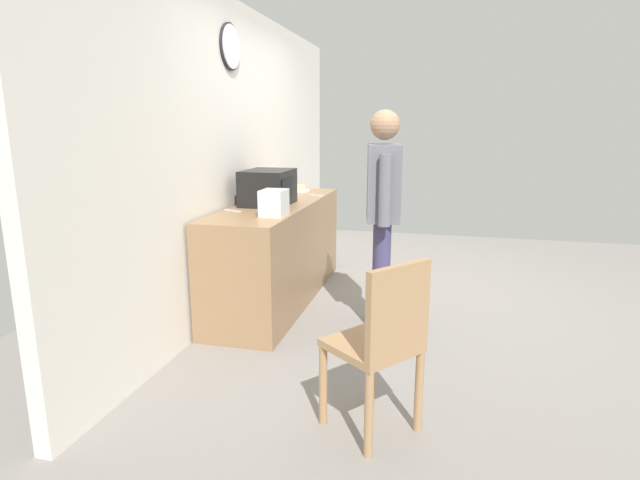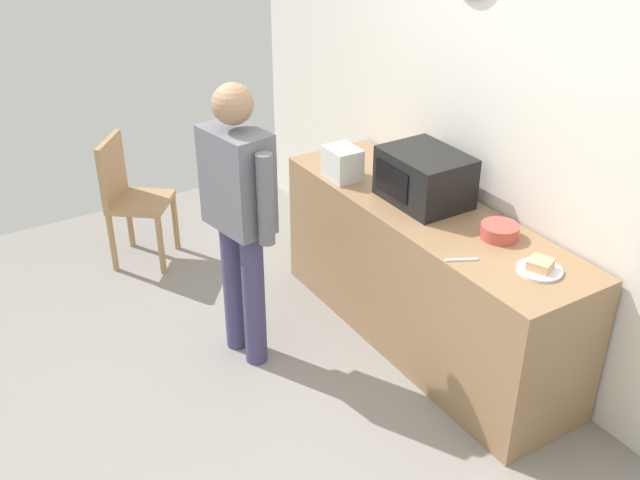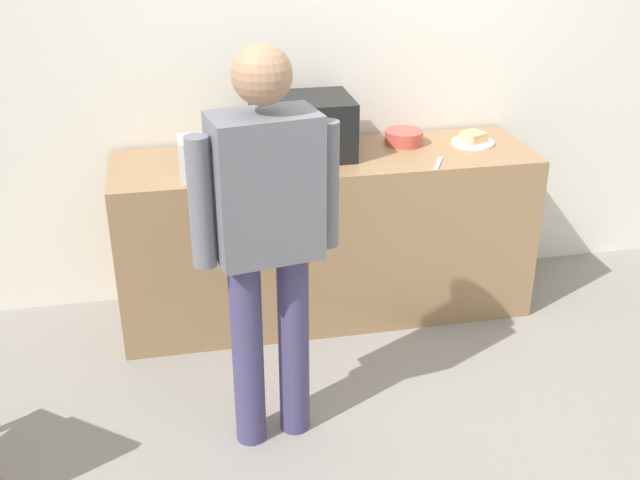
% 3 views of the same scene
% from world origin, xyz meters
% --- Properties ---
extents(ground_plane, '(6.00, 6.00, 0.00)m').
position_xyz_m(ground_plane, '(0.00, 0.00, 0.00)').
color(ground_plane, gray).
extents(back_wall, '(5.40, 0.13, 2.60)m').
position_xyz_m(back_wall, '(-0.00, 1.60, 1.30)').
color(back_wall, silver).
rests_on(back_wall, ground_plane).
extents(kitchen_counter, '(2.18, 0.62, 0.90)m').
position_xyz_m(kitchen_counter, '(-0.22, 1.22, 0.45)').
color(kitchen_counter, '#93704C').
rests_on(kitchen_counter, ground_plane).
extents(microwave, '(0.50, 0.39, 0.30)m').
position_xyz_m(microwave, '(-0.33, 1.26, 1.05)').
color(microwave, black).
rests_on(microwave, kitchen_counter).
extents(sandwich_plate, '(0.23, 0.23, 0.07)m').
position_xyz_m(sandwich_plate, '(0.60, 1.25, 0.92)').
color(sandwich_plate, white).
rests_on(sandwich_plate, kitchen_counter).
extents(salad_bowl, '(0.20, 0.20, 0.07)m').
position_xyz_m(salad_bowl, '(0.23, 1.33, 0.94)').
color(salad_bowl, '#C64C42').
rests_on(salad_bowl, kitchen_counter).
extents(toaster, '(0.22, 0.18, 0.20)m').
position_xyz_m(toaster, '(-0.85, 1.03, 1.00)').
color(toaster, silver).
rests_on(toaster, kitchen_counter).
extents(fork_utensil, '(0.08, 0.17, 0.01)m').
position_xyz_m(fork_utensil, '(-0.71, 1.43, 0.90)').
color(fork_utensil, silver).
rests_on(fork_utensil, kitchen_counter).
extents(spoon_utensil, '(0.10, 0.16, 0.01)m').
position_xyz_m(spoon_utensil, '(0.31, 1.00, 0.90)').
color(spoon_utensil, silver).
rests_on(spoon_utensil, kitchen_counter).
extents(person_standing, '(0.58, 0.30, 1.69)m').
position_xyz_m(person_standing, '(-0.66, 0.23, 0.99)').
color(person_standing, '#403B65').
rests_on(person_standing, ground_plane).
extents(wooden_chair, '(0.56, 0.56, 0.94)m').
position_xyz_m(wooden_chair, '(-2.09, 0.04, 0.52)').
color(wooden_chair, '#A87F56').
rests_on(wooden_chair, ground_plane).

